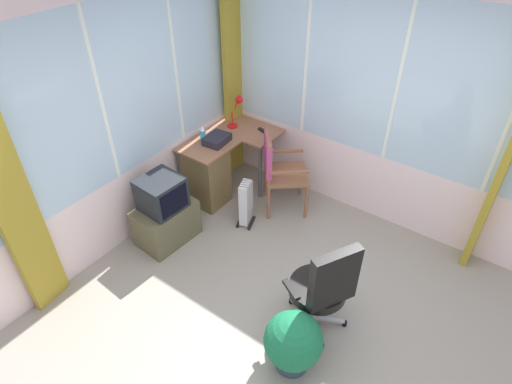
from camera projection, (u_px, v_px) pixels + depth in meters
The scene contains 16 objects.
ground at pixel (285, 326), 3.96m from camera, with size 4.83×5.10×0.06m, color gray.
north_window_panel at pixel (106, 130), 4.09m from camera, with size 3.83×0.07×2.67m.
east_window_panel at pixel (393, 113), 4.38m from camera, with size 0.07×4.10×2.67m.
curtain_north_left at pixel (7, 192), 3.41m from camera, with size 0.35×0.07×2.57m, color #A18929.
curtain_corner at pixel (234, 77), 5.23m from camera, with size 0.35×0.07×2.57m, color #A18929.
curtain_east_far at pixel (510, 155), 3.83m from camera, with size 0.35×0.07×2.57m, color #A18929.
desk at pixel (209, 172), 5.17m from camera, with size 1.15×0.79×0.76m.
desk_lamp at pixel (239, 106), 5.19m from camera, with size 0.23×0.20×0.40m.
tv_remote at pixel (263, 131), 5.22m from camera, with size 0.04×0.15×0.02m, color black.
spray_bottle at pixel (203, 134), 4.97m from camera, with size 0.06×0.06×0.22m.
paper_tray at pixel (217, 139), 4.99m from camera, with size 0.30×0.23×0.09m, color #25232F.
wooden_armchair at pixel (276, 164), 4.91m from camera, with size 0.67×0.68×0.98m.
office_chair at pixel (325, 286), 3.56m from camera, with size 0.62×0.60×1.04m.
tv_on_stand at pixel (165, 214), 4.62m from camera, with size 0.67×0.48×0.81m.
space_heater at pixel (246, 202), 4.88m from camera, with size 0.29×0.24×0.57m.
potted_plant at pixel (293, 342), 3.44m from camera, with size 0.48×0.48×0.58m.
Camera 1 is at (-2.09, -1.18, 3.36)m, focal length 30.15 mm.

